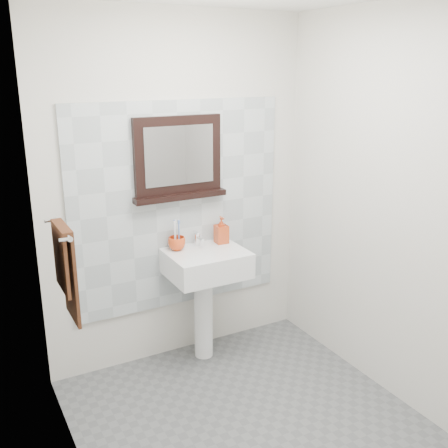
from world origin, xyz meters
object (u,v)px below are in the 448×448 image
(framed_mirror, at_px, (178,160))
(hand_towel, at_px, (66,266))
(toothbrush_cup, at_px, (177,243))
(soap_dispenser, at_px, (221,230))
(pedestal_sink, at_px, (206,275))

(framed_mirror, relative_size, hand_towel, 1.24)
(toothbrush_cup, height_order, soap_dispenser, soap_dispenser)
(toothbrush_cup, bearing_deg, pedestal_sink, -34.62)
(pedestal_sink, xyz_separation_m, toothbrush_cup, (-0.17, 0.12, 0.23))
(pedestal_sink, bearing_deg, soap_dispenser, 29.13)
(toothbrush_cup, bearing_deg, soap_dispenser, -2.47)
(toothbrush_cup, bearing_deg, framed_mirror, 50.63)
(pedestal_sink, relative_size, hand_towel, 1.75)
(framed_mirror, bearing_deg, soap_dispenser, -15.96)
(soap_dispenser, bearing_deg, pedestal_sink, -147.67)
(hand_towel, bearing_deg, toothbrush_cup, 30.40)
(toothbrush_cup, xyz_separation_m, hand_towel, (-0.88, -0.51, 0.17))
(soap_dispenser, xyz_separation_m, hand_towel, (-1.23, -0.50, 0.12))
(toothbrush_cup, xyz_separation_m, framed_mirror, (0.06, 0.07, 0.59))
(framed_mirror, bearing_deg, pedestal_sink, -58.85)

